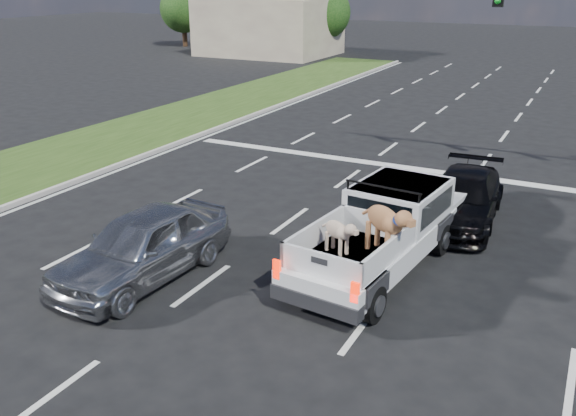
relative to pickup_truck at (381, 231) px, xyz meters
The scene contains 11 objects.
ground 2.82m from the pickup_truck, 117.74° to the right, with size 160.00×160.00×0.00m, color black.
road_markings 4.47m from the pickup_truck, 106.52° to the left, with size 17.75×60.00×0.01m.
grass_median_left 13.28m from the pickup_truck, 164.09° to the left, with size 5.00×60.00×0.10m, color #274214.
curb_left 10.95m from the pickup_truck, 160.56° to the left, with size 0.15×60.00×0.14m, color #A8A19A.
building_left 39.80m from the pickup_truck, 122.28° to the left, with size 10.00×8.00×4.40m, color #C3B795.
tree_far_a 47.45m from the pickup_truck, 131.25° to the left, with size 4.20×4.20×5.40m.
tree_far_b 43.73m from the pickup_truck, 125.32° to the left, with size 4.20×4.20×5.40m.
tree_far_c 39.66m from the pickup_truck, 115.82° to the left, with size 4.20×4.20×5.40m.
pickup_truck is the anchor object (origin of this frame).
silver_sedan 5.01m from the pickup_truck, 148.56° to the right, with size 1.74×4.32×1.47m, color #A2A4A8.
black_coupe 3.78m from the pickup_truck, 75.31° to the left, with size 1.78×4.37×1.27m, color black.
Camera 1 is at (4.94, -9.12, 5.94)m, focal length 38.00 mm.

